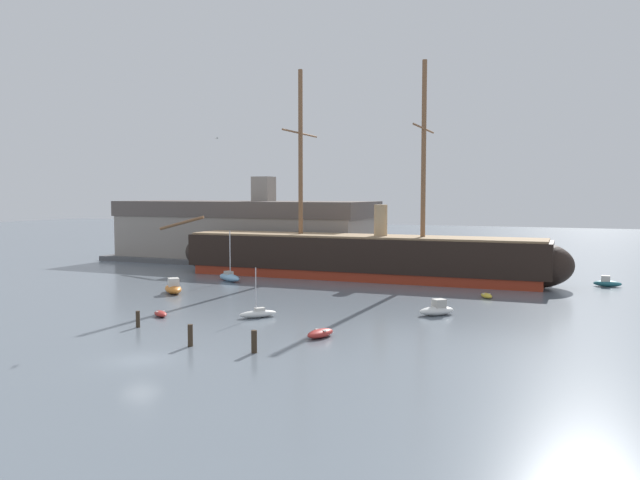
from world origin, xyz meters
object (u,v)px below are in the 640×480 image
Objects in this scene: motorboat_far_left at (239,260)px; tall_ship at (359,256)px; motorboat_mid_right at (437,310)px; motorboat_mid_left at (173,288)px; mooring_piling_left_pair at (138,319)px; mooring_piling_nearest at (190,335)px; dockside_warehouse_left at (245,231)px; sailboat_alongside_bow at (229,277)px; sailboat_near_centre at (258,313)px; dinghy_alongside_stern at (486,296)px; dinghy_foreground_left at (160,314)px; motorboat_far_right at (607,283)px; dinghy_foreground_right at (320,333)px; seagull_in_flight at (217,138)px; mooring_piling_right_pair at (254,342)px.

tall_ship is at bearing -21.83° from motorboat_far_left.
motorboat_mid_right is 52.38m from motorboat_far_left.
motorboat_mid_left reaches higher than mooring_piling_left_pair.
mooring_piling_nearest is 9.18m from mooring_piling_left_pair.
motorboat_far_left is 51.60m from mooring_piling_left_pair.
dockside_warehouse_left is at bearing 110.17° from mooring_piling_left_pair.
sailboat_alongside_bow reaches higher than mooring_piling_left_pair.
tall_ship reaches higher than mooring_piling_nearest.
sailboat_alongside_bow reaches higher than motorboat_mid_left.
tall_ship is 1.25× the size of dockside_warehouse_left.
motorboat_mid_right is (15.42, 7.87, 0.14)m from sailboat_near_centre.
motorboat_mid_left is at bearing -162.18° from dinghy_alongside_stern.
mooring_piling_left_pair is (18.23, -48.28, 0.13)m from motorboat_far_left.
tall_ship is at bearing 152.30° from dinghy_alongside_stern.
tall_ship is at bearing -27.49° from dockside_warehouse_left.
motorboat_mid_left is at bearing 117.23° from mooring_piling_left_pair.
mooring_piling_nearest is (16.45, -32.68, 0.28)m from sailboat_alongside_bow.
motorboat_far_right is (39.92, 38.41, 0.22)m from dinghy_foreground_left.
dinghy_foreground_right is 24.81m from seagull_in_flight.
dinghy_foreground_left is 13.02m from mooring_piling_nearest.
dinghy_foreground_left is 1.66× the size of mooring_piling_left_pair.
sailboat_near_centre is 25.95m from sailboat_alongside_bow.
sailboat_alongside_bow is 4.68× the size of mooring_piling_left_pair.
dinghy_foreground_left is at bearing -107.03° from seagull_in_flight.
mooring_piling_right_pair is at bearing -111.09° from dinghy_foreground_right.
dinghy_foreground_left is at bearing 150.18° from mooring_piling_right_pair.
mooring_piling_left_pair reaches higher than dinghy_foreground_right.
dinghy_foreground_right is 60.56m from dockside_warehouse_left.
motorboat_far_left is at bearing 117.65° from seagull_in_flight.
seagull_in_flight is at bearing -140.25° from motorboat_far_right.
seagull_in_flight reaches higher than dinghy_alongside_stern.
mooring_piling_left_pair is (-38.64, -43.27, 0.24)m from motorboat_far_right.
dinghy_foreground_right is at bearing 39.80° from mooring_piling_nearest.
mooring_piling_right_pair is at bearing -114.94° from motorboat_mid_right.
tall_ship is at bearing 76.70° from seagull_in_flight.
sailboat_near_centre is at bearing -58.65° from dockside_warehouse_left.
tall_ship is 29.45m from dockside_warehouse_left.
dinghy_foreground_right is at bearing -110.50° from dinghy_alongside_stern.
motorboat_mid_right is at bearing 10.54° from seagull_in_flight.
motorboat_mid_left is at bearing 151.15° from sailboat_near_centre.
motorboat_mid_right reaches higher than motorboat_far_right.
sailboat_near_centre is 1.93× the size of dinghy_alongside_stern.
motorboat_mid_right is at bearing 27.04° from sailboat_near_centre.
sailboat_near_centre is 0.10× the size of dockside_warehouse_left.
tall_ship is 30.58m from seagull_in_flight.
sailboat_alongside_bow is at bearing 157.74° from motorboat_mid_right.
motorboat_mid_left reaches higher than dinghy_foreground_left.
tall_ship reaches higher than motorboat_far_right.
motorboat_mid_left is (-7.52, 12.27, 0.38)m from dinghy_foreground_left.
mooring_piling_nearest is 1.77× the size of seagull_in_flight.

